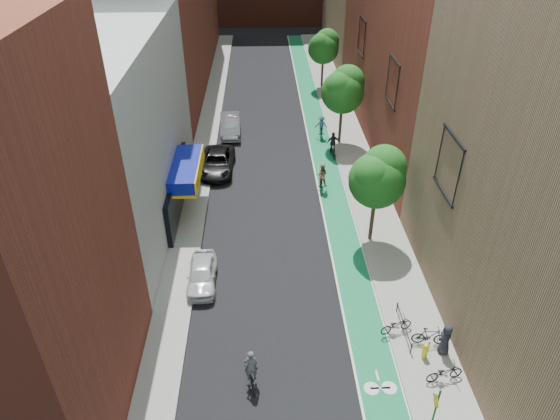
{
  "coord_description": "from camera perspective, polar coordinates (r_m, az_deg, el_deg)",
  "views": [
    {
      "loc": [
        -1.07,
        -15.05,
        19.04
      ],
      "look_at": [
        -0.03,
        11.42,
        1.5
      ],
      "focal_mm": 32.0,
      "sensor_mm": 36.0,
      "label": 1
    }
  ],
  "objects": [
    {
      "name": "parked_bike_far",
      "position": [
        26.06,
        13.15,
        -12.68
      ],
      "size": [
        1.82,
        1.07,
        0.9
      ],
      "primitive_type": "imported",
      "rotation": [
        0.0,
        0.0,
        1.87
      ],
      "color": "black",
      "rests_on": "sidewalk_right"
    },
    {
      "name": "parked_bike_mid",
      "position": [
        25.85,
        16.73,
        -13.64
      ],
      "size": [
        1.78,
        0.7,
        1.04
      ],
      "primitive_type": "imported",
      "rotation": [
        0.0,
        0.0,
        1.45
      ],
      "color": "black",
      "rests_on": "sidewalk_right"
    },
    {
      "name": "tree_far",
      "position": [
        55.43,
        5.03,
        18.18
      ],
      "size": [
        3.3,
        3.25,
        6.21
      ],
      "color": "#332619",
      "rests_on": "ground"
    },
    {
      "name": "pedestrian",
      "position": [
        25.47,
        18.39,
        -13.84
      ],
      "size": [
        0.71,
        0.93,
        1.71
      ],
      "primitive_type": "imported",
      "rotation": [
        0.0,
        0.0,
        -1.78
      ],
      "color": "black",
      "rests_on": "sidewalk_right"
    },
    {
      "name": "building_left_white",
      "position": [
        33.35,
        -19.6,
        8.51
      ],
      "size": [
        8.0,
        20.0,
        12.0
      ],
      "primitive_type": "cube",
      "color": "silver",
      "rests_on": "ground"
    },
    {
      "name": "parked_bike_near",
      "position": [
        24.64,
        18.29,
        -17.23
      ],
      "size": [
        1.85,
        0.93,
        0.93
      ],
      "primitive_type": "imported",
      "rotation": [
        0.0,
        0.0,
        1.76
      ],
      "color": "black",
      "rests_on": "sidewalk_right"
    },
    {
      "name": "cyclist_lane_near",
      "position": [
        36.41,
        4.79,
        3.54
      ],
      "size": [
        0.96,
        1.71,
        2.13
      ],
      "rotation": [
        0.0,
        0.0,
        2.98
      ],
      "color": "black",
      "rests_on": "ground"
    },
    {
      "name": "sidewalk_left",
      "position": [
        45.48,
        -8.36,
        8.5
      ],
      "size": [
        2.0,
        68.0,
        0.15
      ],
      "primitive_type": "cube",
      "color": "gray",
      "rests_on": "ground"
    },
    {
      "name": "fire_hydrant",
      "position": [
        25.28,
        16.26,
        -15.16
      ],
      "size": [
        0.29,
        0.29,
        0.83
      ],
      "color": "yellow",
      "rests_on": "sidewalk_right"
    },
    {
      "name": "cyclist_lane_mid",
      "position": [
        41.26,
        6.06,
        7.12
      ],
      "size": [
        1.09,
        1.74,
        2.13
      ],
      "rotation": [
        0.0,
        0.0,
        3.27
      ],
      "color": "black",
      "rests_on": "ground"
    },
    {
      "name": "sidewalk_right",
      "position": [
        45.84,
        7.54,
        8.78
      ],
      "size": [
        3.0,
        68.0,
        0.15
      ],
      "primitive_type": "cube",
      "color": "gray",
      "rests_on": "ground"
    },
    {
      "name": "tree_near",
      "position": [
        29.67,
        11.15,
        3.83
      ],
      "size": [
        3.4,
        3.36,
        6.42
      ],
      "color": "#332619",
      "rests_on": "ground"
    },
    {
      "name": "parked_car_silver",
      "position": [
        45.33,
        -5.71,
        9.62
      ],
      "size": [
        1.96,
        4.99,
        1.62
      ],
      "primitive_type": "imported",
      "rotation": [
        0.0,
        0.0,
        0.05
      ],
      "color": "gray",
      "rests_on": "ground"
    },
    {
      "name": "parked_car_white",
      "position": [
        28.45,
        -8.91,
        -7.23
      ],
      "size": [
        1.63,
        3.91,
        1.32
      ],
      "primitive_type": "imported",
      "rotation": [
        0.0,
        0.0,
        0.02
      ],
      "color": "silver",
      "rests_on": "ground"
    },
    {
      "name": "bike_lane",
      "position": [
        45.53,
        4.4,
        8.69
      ],
      "size": [
        2.0,
        68.0,
        0.01
      ],
      "primitive_type": "cube",
      "color": "#167F3D",
      "rests_on": "ground"
    },
    {
      "name": "building_right_mid_red",
      "position": [
        43.82,
        16.33,
        21.73
      ],
      "size": [
        8.0,
        28.0,
        22.0
      ],
      "primitive_type": "cube",
      "color": "maroon",
      "rests_on": "ground"
    },
    {
      "name": "cyclist_lane_far",
      "position": [
        44.51,
        4.74,
        9.29
      ],
      "size": [
        1.13,
        1.88,
        1.99
      ],
      "rotation": [
        0.0,
        0.0,
        3.02
      ],
      "color": "black",
      "rests_on": "ground"
    },
    {
      "name": "sign_pole",
      "position": [
        21.7,
        17.23,
        -21.16
      ],
      "size": [
        0.13,
        0.71,
        3.0
      ],
      "color": "#194C26",
      "rests_on": "sidewalk_right"
    },
    {
      "name": "tree_mid",
      "position": [
        42.09,
        7.26,
        13.6
      ],
      "size": [
        3.55,
        3.53,
        6.74
      ],
      "color": "#332619",
      "rests_on": "ground"
    },
    {
      "name": "cyclist_lead",
      "position": [
        23.37,
        -3.32,
        -18.18
      ],
      "size": [
        0.81,
        1.66,
        2.08
      ],
      "rotation": [
        0.0,
        0.0,
        3.31
      ],
      "color": "black",
      "rests_on": "ground"
    },
    {
      "name": "ground",
      "position": [
        24.29,
        1.18,
        -18.11
      ],
      "size": [
        160.0,
        160.0,
        0.0
      ],
      "primitive_type": "plane",
      "color": "black",
      "rests_on": "ground"
    },
    {
      "name": "parked_car_black",
      "position": [
        39.25,
        -7.19,
        5.44
      ],
      "size": [
        2.67,
        5.41,
        1.48
      ],
      "primitive_type": "imported",
      "rotation": [
        0.0,
        0.0,
        -0.04
      ],
      "color": "black",
      "rests_on": "ground"
    }
  ]
}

